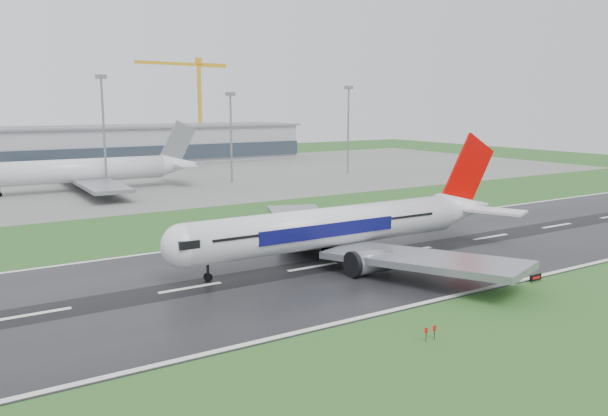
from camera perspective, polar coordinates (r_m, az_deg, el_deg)
ground at (r=84.98m, az=-10.60°, el=-7.41°), size 520.00×520.00×0.00m
runway at (r=84.97m, az=-10.60°, el=-7.37°), size 400.00×45.00×0.10m
apron at (r=204.36m, az=-23.82°, el=1.93°), size 400.00×130.00×0.08m
terminal at (r=262.93m, az=-25.95°, el=4.97°), size 240.00×36.00×15.00m
main_airliner at (r=97.87m, az=4.54°, el=0.67°), size 63.79×60.79×18.69m
parked_airliner at (r=185.82m, az=-19.73°, el=4.45°), size 66.65×62.30×19.03m
tower_crane at (r=299.07m, az=-9.72°, el=9.24°), size 46.86×8.06×46.12m
runway_sign at (r=92.48m, az=20.86°, el=-6.14°), size 2.25×1.03×1.04m
floodmast_3 at (r=181.51m, az=-18.21°, el=6.41°), size 0.64×0.64×31.68m
floodmast_4 at (r=195.12m, az=-6.84°, el=6.37°), size 0.64×0.64×27.28m
floodmast_5 at (r=218.87m, az=4.16°, el=7.11°), size 0.64×0.64×29.93m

